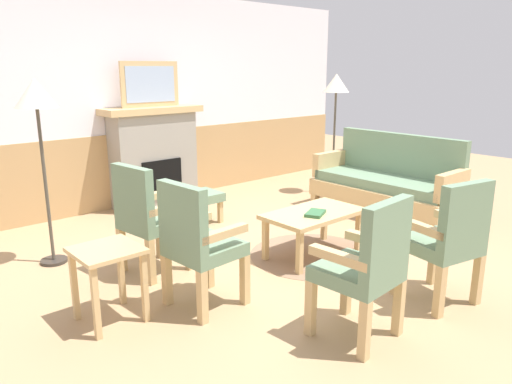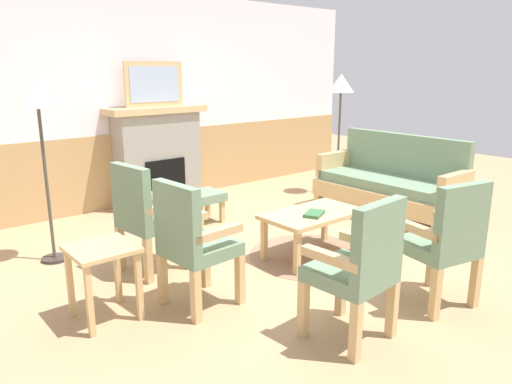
# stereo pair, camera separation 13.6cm
# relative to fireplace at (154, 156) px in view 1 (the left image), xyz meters

# --- Properties ---
(ground_plane) EXTENTS (14.00, 14.00, 0.00)m
(ground_plane) POSITION_rel_fireplace_xyz_m (0.00, -2.35, -0.65)
(ground_plane) COLOR tan
(wall_back) EXTENTS (7.20, 0.14, 2.70)m
(wall_back) POSITION_rel_fireplace_xyz_m (0.00, 0.25, 0.66)
(wall_back) COLOR white
(wall_back) RESTS_ON ground_plane
(fireplace) EXTENTS (1.30, 0.44, 1.28)m
(fireplace) POSITION_rel_fireplace_xyz_m (0.00, 0.00, 0.00)
(fireplace) COLOR gray
(fireplace) RESTS_ON ground_plane
(framed_picture) EXTENTS (0.80, 0.04, 0.56)m
(framed_picture) POSITION_rel_fireplace_xyz_m (0.00, 0.00, 0.91)
(framed_picture) COLOR tan
(framed_picture) RESTS_ON fireplace
(couch) EXTENTS (0.70, 1.80, 0.98)m
(couch) POSITION_rel_fireplace_xyz_m (1.87, -2.29, -0.26)
(couch) COLOR tan
(couch) RESTS_ON ground_plane
(coffee_table) EXTENTS (0.96, 0.56, 0.44)m
(coffee_table) POSITION_rel_fireplace_xyz_m (0.20, -2.60, -0.27)
(coffee_table) COLOR tan
(coffee_table) RESTS_ON ground_plane
(round_rug) EXTENTS (1.21, 1.21, 0.01)m
(round_rug) POSITION_rel_fireplace_xyz_m (0.20, -2.60, -0.65)
(round_rug) COLOR #896B51
(round_rug) RESTS_ON ground_plane
(book_on_table) EXTENTS (0.28, 0.23, 0.03)m
(book_on_table) POSITION_rel_fireplace_xyz_m (0.13, -2.68, -0.20)
(book_on_table) COLOR #33663D
(book_on_table) RESTS_ON coffee_table
(footstool) EXTENTS (0.40, 0.40, 0.36)m
(footstool) POSITION_rel_fireplace_xyz_m (0.01, -1.04, -0.37)
(footstool) COLOR tan
(footstool) RESTS_ON ground_plane
(armchair_near_fireplace) EXTENTS (0.54, 0.54, 0.98)m
(armchair_near_fireplace) POSITION_rel_fireplace_xyz_m (-1.19, -1.92, -0.11)
(armchair_near_fireplace) COLOR tan
(armchair_near_fireplace) RESTS_ON ground_plane
(armchair_by_window_left) EXTENTS (0.51, 0.51, 0.98)m
(armchair_by_window_left) POSITION_rel_fireplace_xyz_m (-1.23, -2.73, -0.11)
(armchair_by_window_left) COLOR tan
(armchair_by_window_left) RESTS_ON ground_plane
(armchair_front_left) EXTENTS (0.57, 0.57, 0.98)m
(armchair_front_left) POSITION_rel_fireplace_xyz_m (0.21, -3.92, -0.11)
(armchair_front_left) COLOR tan
(armchair_front_left) RESTS_ON ground_plane
(armchair_front_center) EXTENTS (0.51, 0.51, 0.98)m
(armchair_front_center) POSITION_rel_fireplace_xyz_m (-0.66, -3.82, -0.11)
(armchair_front_center) COLOR tan
(armchair_front_center) RESTS_ON ground_plane
(side_table) EXTENTS (0.44, 0.44, 0.55)m
(side_table) POSITION_rel_fireplace_xyz_m (-1.82, -2.48, -0.22)
(side_table) COLOR tan
(side_table) RESTS_ON ground_plane
(floor_lamp_by_couch) EXTENTS (0.36, 0.36, 1.68)m
(floor_lamp_by_couch) POSITION_rel_fireplace_xyz_m (2.24, -1.14, 0.80)
(floor_lamp_by_couch) COLOR #332D28
(floor_lamp_by_couch) RESTS_ON ground_plane
(floor_lamp_by_chairs) EXTENTS (0.36, 0.36, 1.68)m
(floor_lamp_by_chairs) POSITION_rel_fireplace_xyz_m (-1.74, -1.12, 0.80)
(floor_lamp_by_chairs) COLOR #332D28
(floor_lamp_by_chairs) RESTS_ON ground_plane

